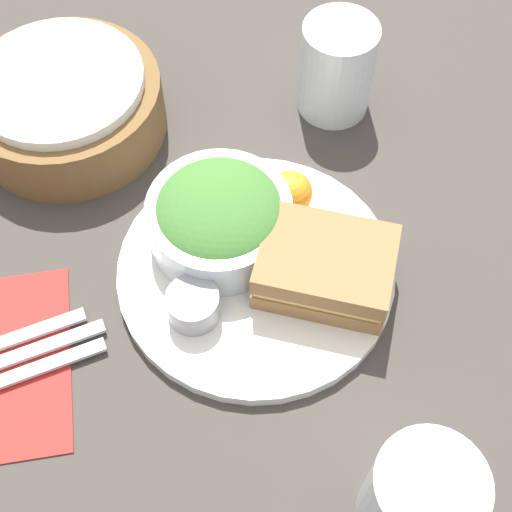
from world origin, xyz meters
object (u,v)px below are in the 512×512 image
plate (256,271)px  bread_basket (65,104)px  fork (8,379)px  water_glass (419,500)px  salad_bowl (219,217)px  drink_glass (337,68)px  sandwich (325,267)px  knife (3,362)px  dressing_cup (193,305)px

plate → bread_basket: size_ratio=1.28×
fork → water_glass: 0.36m
salad_bowl → drink_glass: bearing=47.8°
sandwich → bread_basket: size_ratio=0.70×
sandwich → knife: size_ratio=0.78×
salad_bowl → fork: size_ratio=0.77×
salad_bowl → bread_basket: (-0.14, 0.17, -0.01)m
dressing_cup → drink_glass: drink_glass is taller
knife → dressing_cup: bearing=172.2°
water_glass → drink_glass: bearing=85.3°
knife → salad_bowl: bearing=-168.4°
salad_bowl → drink_glass: (0.15, 0.16, 0.01)m
plate → fork: plate is taller
drink_glass → bread_basket: drink_glass is taller
salad_bowl → knife: size_ratio=0.74×
fork → water_glass: water_glass is taller
dressing_cup → knife: bearing=-174.6°
sandwich → bread_basket: (-0.23, 0.24, -0.00)m
plate → sandwich: 0.07m
plate → sandwich: sandwich is taller
dressing_cup → drink_glass: size_ratio=0.45×
sandwich → drink_glass: 0.24m
knife → water_glass: size_ratio=1.81×
bread_basket → plate: bearing=-52.0°
sandwich → bread_basket: bread_basket is taller
drink_glass → dressing_cup: bearing=-127.0°
bread_basket → salad_bowl: bearing=-51.1°
salad_bowl → knife: (-0.21, -0.10, -0.04)m
sandwich → salad_bowl: 0.11m
dressing_cup → fork: size_ratio=0.27×
salad_bowl → knife: bearing=-155.2°
fork → knife: same height
dressing_cup → sandwich: bearing=6.8°
drink_glass → water_glass: (-0.04, -0.44, -0.00)m
sandwich → bread_basket: bearing=133.6°
knife → water_glass: 0.37m
bread_basket → fork: bearing=-102.5°
sandwich → drink_glass: (0.06, 0.23, 0.01)m
salad_bowl → dressing_cup: salad_bowl is taller
drink_glass → plate: bearing=-120.4°
bread_basket → fork: size_ratio=1.17×
salad_bowl → water_glass: bearing=-68.2°
plate → knife: plate is taller
knife → fork: bearing=90.0°
fork → knife: (-0.00, 0.02, 0.00)m
drink_glass → salad_bowl: bearing=-132.2°
sandwich → water_glass: water_glass is taller
plate → drink_glass: (0.12, 0.20, 0.05)m
salad_bowl → water_glass: (0.11, -0.28, 0.01)m
sandwich → knife: sandwich is taller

